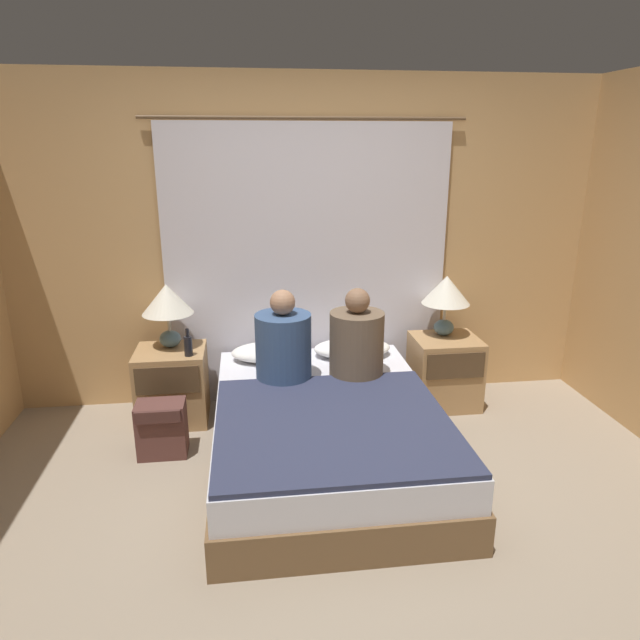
# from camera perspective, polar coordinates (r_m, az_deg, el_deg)

# --- Properties ---
(ground_plane) EXTENTS (16.00, 16.00, 0.00)m
(ground_plane) POSITION_cam_1_polar(r_m,az_deg,el_deg) (3.35, 2.14, -19.46)
(ground_plane) COLOR gray
(wall_back) EXTENTS (4.62, 0.06, 2.50)m
(wall_back) POSITION_cam_1_polar(r_m,az_deg,el_deg) (4.46, -1.36, 7.61)
(wall_back) COLOR tan
(wall_back) RESTS_ON ground_plane
(curtain_panel) EXTENTS (2.38, 0.02, 2.18)m
(curtain_panel) POSITION_cam_1_polar(r_m,az_deg,el_deg) (4.43, -1.26, 5.42)
(curtain_panel) COLOR silver
(curtain_panel) RESTS_ON ground_plane
(bed) EXTENTS (1.42, 2.00, 0.43)m
(bed) POSITION_cam_1_polar(r_m,az_deg,el_deg) (3.74, 0.60, -11.22)
(bed) COLOR brown
(bed) RESTS_ON ground_plane
(nightstand_left) EXTENTS (0.50, 0.46, 0.55)m
(nightstand_left) POSITION_cam_1_polar(r_m,az_deg,el_deg) (4.40, -14.53, -6.33)
(nightstand_left) COLOR #A87F51
(nightstand_left) RESTS_ON ground_plane
(nightstand_right) EXTENTS (0.50, 0.46, 0.55)m
(nightstand_right) POSITION_cam_1_polar(r_m,az_deg,el_deg) (4.61, 12.33, -5.03)
(nightstand_right) COLOR #A87F51
(nightstand_right) RESTS_ON ground_plane
(lamp_left) EXTENTS (0.37, 0.37, 0.48)m
(lamp_left) POSITION_cam_1_polar(r_m,az_deg,el_deg) (4.27, -15.03, 1.69)
(lamp_left) COLOR slate
(lamp_left) RESTS_ON nightstand_left
(lamp_right) EXTENTS (0.37, 0.37, 0.48)m
(lamp_right) POSITION_cam_1_polar(r_m,az_deg,el_deg) (4.50, 12.50, 2.63)
(lamp_right) COLOR slate
(lamp_right) RESTS_ON nightstand_right
(pillow_left) EXTENTS (0.59, 0.35, 0.12)m
(pillow_left) POSITION_cam_1_polar(r_m,az_deg,el_deg) (4.32, -4.95, -3.19)
(pillow_left) COLOR white
(pillow_left) RESTS_ON bed
(pillow_right) EXTENTS (0.59, 0.35, 0.12)m
(pillow_right) POSITION_cam_1_polar(r_m,az_deg,el_deg) (4.38, 3.23, -2.83)
(pillow_right) COLOR white
(pillow_right) RESTS_ON bed
(blanket_on_bed) EXTENTS (1.36, 1.33, 0.03)m
(blanket_on_bed) POSITION_cam_1_polar(r_m,az_deg,el_deg) (3.36, 1.36, -10.20)
(blanket_on_bed) COLOR #2D334C
(blanket_on_bed) RESTS_ON bed
(person_left_in_bed) EXTENTS (0.38, 0.38, 0.64)m
(person_left_in_bed) POSITION_cam_1_polar(r_m,az_deg,el_deg) (3.88, -3.68, -2.47)
(person_left_in_bed) COLOR #38517A
(person_left_in_bed) RESTS_ON bed
(person_right_in_bed) EXTENTS (0.38, 0.38, 0.63)m
(person_right_in_bed) POSITION_cam_1_polar(r_m,az_deg,el_deg) (3.94, 3.68, -2.18)
(person_right_in_bed) COLOR brown
(person_right_in_bed) RESTS_ON bed
(beer_bottle_on_left_stand) EXTENTS (0.06, 0.06, 0.20)m
(beer_bottle_on_left_stand) POSITION_cam_1_polar(r_m,az_deg,el_deg) (4.14, -13.05, -2.49)
(beer_bottle_on_left_stand) COLOR black
(beer_bottle_on_left_stand) RESTS_ON nightstand_left
(backpack_on_floor) EXTENTS (0.32, 0.24, 0.37)m
(backpack_on_floor) POSITION_cam_1_polar(r_m,az_deg,el_deg) (3.98, -15.56, -10.14)
(backpack_on_floor) COLOR brown
(backpack_on_floor) RESTS_ON ground_plane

